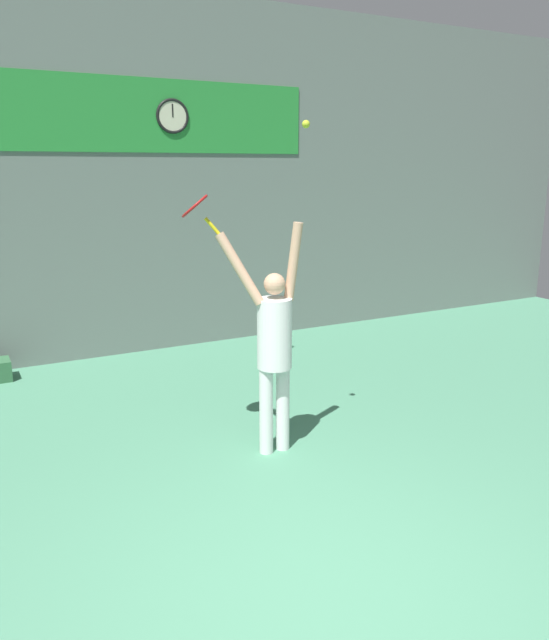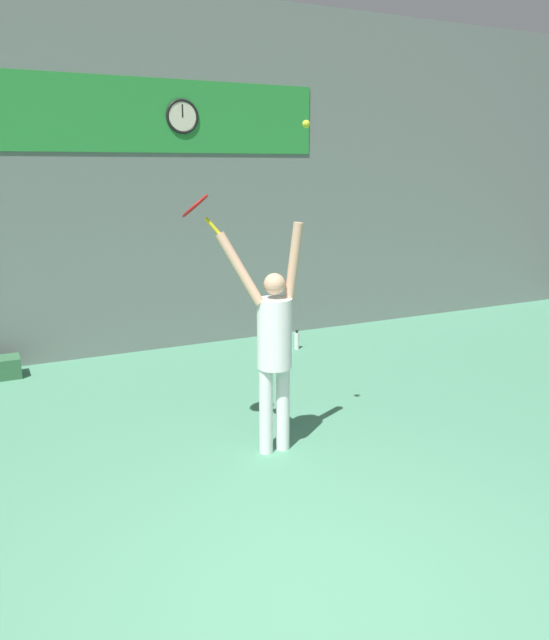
{
  "view_description": "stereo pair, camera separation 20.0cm",
  "coord_description": "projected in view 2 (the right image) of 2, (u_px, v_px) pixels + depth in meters",
  "views": [
    {
      "loc": [
        -1.88,
        -2.66,
        2.67
      ],
      "look_at": [
        0.72,
        2.23,
        1.3
      ],
      "focal_mm": 35.0,
      "sensor_mm": 36.0,
      "label": 1
    },
    {
      "loc": [
        -1.7,
        -2.75,
        2.67
      ],
      "look_at": [
        0.72,
        2.23,
        1.3
      ],
      "focal_mm": 35.0,
      "sensor_mm": 36.0,
      "label": 2
    }
  ],
  "objects": [
    {
      "name": "back_wall",
      "position": [
        103.0,
        179.0,
        8.52
      ],
      "size": [
        18.0,
        0.1,
        5.0
      ],
      "color": "slate",
      "rests_on": "ground_plane"
    },
    {
      "name": "water_bottle",
      "position": [
        297.0,
        340.0,
        9.32
      ],
      "size": [
        0.07,
        0.07,
        0.29
      ],
      "color": "silver",
      "rests_on": "ground_plane"
    },
    {
      "name": "sponsor_banner",
      "position": [
        100.0,
        114.0,
        8.27
      ],
      "size": [
        6.35,
        0.02,
        0.99
      ],
      "color": "#288C38"
    },
    {
      "name": "scoreboard_clock",
      "position": [
        182.0,
        116.0,
        8.73
      ],
      "size": [
        0.48,
        0.04,
        0.48
      ],
      "color": "beige"
    },
    {
      "name": "ground_plane",
      "position": [
        329.0,
        620.0,
        3.77
      ],
      "size": [
        18.0,
        18.0,
        0.0
      ],
      "primitive_type": "plane",
      "color": "#4C8C6B"
    },
    {
      "name": "tennis_racket",
      "position": [
        197.0,
        207.0,
        5.48
      ],
      "size": [
        0.38,
        0.37,
        0.36
      ],
      "color": "yellow"
    },
    {
      "name": "tennis_ball",
      "position": [
        306.0,
        124.0,
        5.33
      ],
      "size": [
        0.07,
        0.07,
        0.07
      ],
      "color": "#CCDB2D"
    },
    {
      "name": "tennis_player",
      "position": [
        274.0,
        343.0,
        5.76
      ],
      "size": [
        0.77,
        0.46,
        2.18
      ],
      "color": "white",
      "rests_on": "ground_plane"
    }
  ]
}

